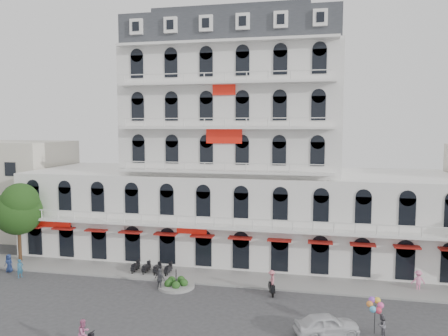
% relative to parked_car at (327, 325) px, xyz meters
% --- Properties ---
extents(ground, '(120.00, 120.00, 0.00)m').
position_rel_parked_car_xyz_m(ground, '(-9.60, 0.25, -0.74)').
color(ground, '#38383A').
rests_on(ground, ground).
extents(sidewalk, '(53.00, 4.00, 0.16)m').
position_rel_parked_car_xyz_m(sidewalk, '(-9.60, 9.25, -0.66)').
color(sidewalk, gray).
rests_on(sidewalk, ground).
extents(main_building, '(45.00, 15.00, 25.80)m').
position_rel_parked_car_xyz_m(main_building, '(-9.60, 18.24, 9.22)').
color(main_building, silver).
rests_on(main_building, ground).
extents(flank_building_west, '(14.00, 10.00, 12.00)m').
position_rel_parked_car_xyz_m(flank_building_west, '(-39.60, 20.25, 5.26)').
color(flank_building_west, beige).
rests_on(flank_building_west, ground).
extents(traffic_island, '(3.20, 3.20, 1.60)m').
position_rel_parked_car_xyz_m(traffic_island, '(-12.60, 6.25, -0.48)').
color(traffic_island, gray).
rests_on(traffic_island, ground).
extents(parked_scooter_row, '(4.40, 1.80, 1.10)m').
position_rel_parked_car_xyz_m(parked_scooter_row, '(-15.95, 9.05, -0.74)').
color(parked_scooter_row, black).
rests_on(parked_scooter_row, ground).
extents(tree_west_inner, '(4.76, 4.76, 8.25)m').
position_rel_parked_car_xyz_m(tree_west_inner, '(-30.55, 9.73, 4.95)').
color(tree_west_inner, '#382314').
rests_on(tree_west_inner, ground).
extents(parked_car, '(4.68, 3.19, 1.48)m').
position_rel_parked_car_xyz_m(parked_car, '(0.00, 0.00, 0.00)').
color(parked_car, silver).
rests_on(parked_car, ground).
extents(rider_southwest, '(0.81, 1.69, 2.22)m').
position_rel_parked_car_xyz_m(rider_southwest, '(-14.63, -5.55, 0.40)').
color(rider_southwest, black).
rests_on(rider_southwest, ground).
extents(rider_center, '(0.87, 1.67, 2.10)m').
position_rel_parked_car_xyz_m(rider_center, '(-4.31, 6.30, 0.36)').
color(rider_center, black).
rests_on(rider_center, ground).
extents(pedestrian_left, '(0.86, 0.57, 1.72)m').
position_rel_parked_car_xyz_m(pedestrian_left, '(-29.60, 6.79, 0.12)').
color(pedestrian_left, navy).
rests_on(pedestrian_left, ground).
extents(pedestrian_mid, '(1.20, 0.88, 1.89)m').
position_rel_parked_car_xyz_m(pedestrian_mid, '(-13.77, 5.40, 0.21)').
color(pedestrian_mid, '#4C4C52').
rests_on(pedestrian_mid, ground).
extents(pedestrian_right, '(1.24, 0.83, 1.79)m').
position_rel_parked_car_xyz_m(pedestrian_right, '(7.78, 9.75, 0.15)').
color(pedestrian_right, pink).
rests_on(pedestrian_right, ground).
extents(pedestrian_far, '(0.61, 0.73, 1.72)m').
position_rel_parked_car_xyz_m(pedestrian_far, '(-27.52, 5.64, 0.12)').
color(pedestrian_far, '#2A5D7E').
rests_on(pedestrian_far, ground).
extents(balloon_vendor, '(1.39, 1.28, 2.45)m').
position_rel_parked_car_xyz_m(balloon_vendor, '(3.39, 0.75, 0.57)').
color(balloon_vendor, slate).
rests_on(balloon_vendor, ground).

